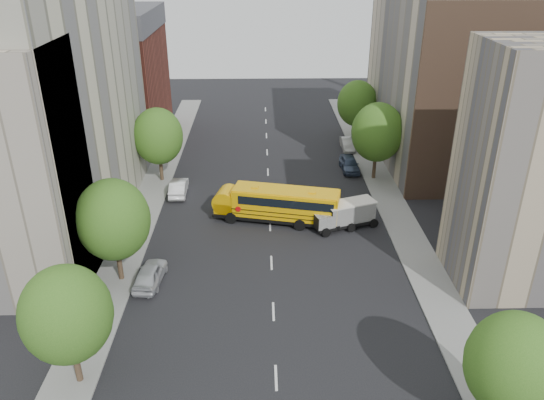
{
  "coord_description": "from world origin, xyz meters",
  "views": [
    {
      "loc": [
        -0.73,
        -36.57,
        22.14
      ],
      "look_at": [
        0.13,
        2.0,
        3.44
      ],
      "focal_mm": 35.0,
      "sensor_mm": 36.0,
      "label": 1
    }
  ],
  "objects_px": {
    "safari_truck": "(345,214)",
    "parked_car_4": "(349,164)",
    "street_tree_4": "(377,132)",
    "parked_car_0": "(150,274)",
    "street_tree_3": "(515,365)",
    "street_tree_2": "(158,136)",
    "street_tree_0": "(67,315)",
    "street_tree_1": "(113,220)",
    "parked_car_1": "(179,187)",
    "parked_car_5": "(348,144)",
    "school_bus": "(276,203)",
    "street_tree_5": "(357,103)"
  },
  "relations": [
    {
      "from": "parked_car_0",
      "to": "parked_car_5",
      "type": "relative_size",
      "value": 1.09
    },
    {
      "from": "safari_truck",
      "to": "parked_car_4",
      "type": "xyz_separation_m",
      "value": [
        2.35,
        12.65,
        -0.48
      ]
    },
    {
      "from": "street_tree_1",
      "to": "school_bus",
      "type": "bearing_deg",
      "value": 37.42
    },
    {
      "from": "street_tree_0",
      "to": "safari_truck",
      "type": "xyz_separation_m",
      "value": [
        17.45,
        17.64,
        -3.42
      ]
    },
    {
      "from": "street_tree_2",
      "to": "parked_car_4",
      "type": "xyz_separation_m",
      "value": [
        19.8,
        2.29,
        -4.08
      ]
    },
    {
      "from": "parked_car_0",
      "to": "street_tree_4",
      "type": "bearing_deg",
      "value": -131.73
    },
    {
      "from": "school_bus",
      "to": "safari_truck",
      "type": "xyz_separation_m",
      "value": [
        5.87,
        -1.22,
        -0.55
      ]
    },
    {
      "from": "school_bus",
      "to": "parked_car_5",
      "type": "relative_size",
      "value": 2.87
    },
    {
      "from": "street_tree_3",
      "to": "street_tree_5",
      "type": "relative_size",
      "value": 0.95
    },
    {
      "from": "safari_truck",
      "to": "parked_car_1",
      "type": "distance_m",
      "value": 16.79
    },
    {
      "from": "school_bus",
      "to": "parked_car_4",
      "type": "height_order",
      "value": "school_bus"
    },
    {
      "from": "street_tree_4",
      "to": "parked_car_0",
      "type": "relative_size",
      "value": 1.86
    },
    {
      "from": "street_tree_3",
      "to": "street_tree_4",
      "type": "xyz_separation_m",
      "value": [
        0.0,
        32.0,
        0.62
      ]
    },
    {
      "from": "street_tree_2",
      "to": "street_tree_5",
      "type": "xyz_separation_m",
      "value": [
        22.0,
        12.0,
        -0.12
      ]
    },
    {
      "from": "parked_car_1",
      "to": "parked_car_5",
      "type": "xyz_separation_m",
      "value": [
        18.4,
        12.17,
        -0.06
      ]
    },
    {
      "from": "parked_car_1",
      "to": "parked_car_5",
      "type": "height_order",
      "value": "parked_car_1"
    },
    {
      "from": "street_tree_5",
      "to": "school_bus",
      "type": "relative_size",
      "value": 0.65
    },
    {
      "from": "parked_car_1",
      "to": "safari_truck",
      "type": "bearing_deg",
      "value": 153.76
    },
    {
      "from": "street_tree_5",
      "to": "parked_car_0",
      "type": "distance_m",
      "value": 36.55
    },
    {
      "from": "street_tree_1",
      "to": "parked_car_4",
      "type": "bearing_deg",
      "value": 45.7
    },
    {
      "from": "safari_truck",
      "to": "street_tree_4",
      "type": "bearing_deg",
      "value": 46.53
    },
    {
      "from": "street_tree_0",
      "to": "street_tree_1",
      "type": "xyz_separation_m",
      "value": [
        0.0,
        10.0,
        0.31
      ]
    },
    {
      "from": "parked_car_5",
      "to": "street_tree_3",
      "type": "bearing_deg",
      "value": -88.18
    },
    {
      "from": "parked_car_1",
      "to": "parked_car_4",
      "type": "distance_m",
      "value": 18.48
    },
    {
      "from": "street_tree_0",
      "to": "street_tree_4",
      "type": "relative_size",
      "value": 0.91
    },
    {
      "from": "street_tree_2",
      "to": "parked_car_5",
      "type": "distance_m",
      "value": 22.79
    },
    {
      "from": "school_bus",
      "to": "parked_car_4",
      "type": "distance_m",
      "value": 14.12
    },
    {
      "from": "street_tree_2",
      "to": "street_tree_3",
      "type": "distance_m",
      "value": 38.83
    },
    {
      "from": "street_tree_5",
      "to": "parked_car_5",
      "type": "relative_size",
      "value": 1.87
    },
    {
      "from": "parked_car_1",
      "to": "street_tree_1",
      "type": "bearing_deg",
      "value": 79.9
    },
    {
      "from": "street_tree_0",
      "to": "street_tree_1",
      "type": "bearing_deg",
      "value": 90.0
    },
    {
      "from": "street_tree_1",
      "to": "parked_car_0",
      "type": "relative_size",
      "value": 1.81
    },
    {
      "from": "street_tree_2",
      "to": "safari_truck",
      "type": "height_order",
      "value": "street_tree_2"
    },
    {
      "from": "street_tree_0",
      "to": "school_bus",
      "type": "xyz_separation_m",
      "value": [
        11.57,
        18.86,
        -2.87
      ]
    },
    {
      "from": "street_tree_5",
      "to": "parked_car_0",
      "type": "xyz_separation_m",
      "value": [
        -19.8,
        -30.47,
        -3.96
      ]
    },
    {
      "from": "street_tree_4",
      "to": "safari_truck",
      "type": "bearing_deg",
      "value": -113.72
    },
    {
      "from": "street_tree_1",
      "to": "parked_car_1",
      "type": "distance_m",
      "value": 15.4
    },
    {
      "from": "street_tree_3",
      "to": "street_tree_5",
      "type": "xyz_separation_m",
      "value": [
        -0.0,
        44.0,
        0.25
      ]
    },
    {
      "from": "parked_car_1",
      "to": "street_tree_5",
      "type": "bearing_deg",
      "value": -143.76
    },
    {
      "from": "street_tree_4",
      "to": "safari_truck",
      "type": "relative_size",
      "value": 1.42
    },
    {
      "from": "street_tree_3",
      "to": "safari_truck",
      "type": "distance_m",
      "value": 22.34
    },
    {
      "from": "street_tree_0",
      "to": "parked_car_1",
      "type": "relative_size",
      "value": 1.68
    },
    {
      "from": "street_tree_0",
      "to": "street_tree_4",
      "type": "xyz_separation_m",
      "value": [
        22.0,
        28.0,
        0.43
      ]
    },
    {
      "from": "street_tree_4",
      "to": "street_tree_2",
      "type": "bearing_deg",
      "value": 180.0
    },
    {
      "from": "street_tree_2",
      "to": "safari_truck",
      "type": "bearing_deg",
      "value": -30.71
    },
    {
      "from": "street_tree_1",
      "to": "street_tree_2",
      "type": "height_order",
      "value": "street_tree_1"
    },
    {
      "from": "street_tree_1",
      "to": "parked_car_4",
      "type": "xyz_separation_m",
      "value": [
        19.8,
        20.29,
        -4.2
      ]
    },
    {
      "from": "street_tree_3",
      "to": "street_tree_2",
      "type": "bearing_deg",
      "value": 124.51
    },
    {
      "from": "street_tree_0",
      "to": "parked_car_0",
      "type": "bearing_deg",
      "value": 77.0
    },
    {
      "from": "street_tree_0",
      "to": "street_tree_1",
      "type": "distance_m",
      "value": 10.0
    }
  ]
}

